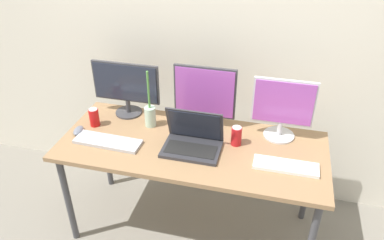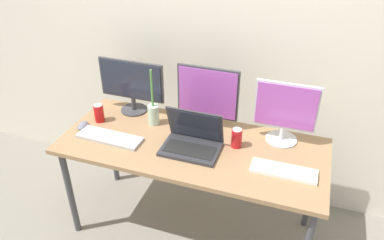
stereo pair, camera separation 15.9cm
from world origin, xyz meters
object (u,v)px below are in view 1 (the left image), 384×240
work_desk (192,153)px  mouse_by_keyboard (78,131)px  laptop_silver (193,140)px  monitor_center (205,96)px  monitor_left (126,86)px  keyboard_aux (286,166)px  soda_can_near_keyboard (236,136)px  bamboo_vase (150,115)px  keyboard_main (108,142)px  monitor_right (283,108)px  soda_can_by_laptop (94,117)px

work_desk → mouse_by_keyboard: (-0.76, -0.06, 0.08)m
work_desk → laptop_silver: (0.01, -0.03, 0.12)m
monitor_center → monitor_left: bearing=178.6°
laptop_silver → keyboard_aux: 0.57m
soda_can_near_keyboard → bamboo_vase: (-0.59, 0.08, 0.02)m
keyboard_main → mouse_by_keyboard: bearing=167.9°
work_desk → monitor_left: size_ratio=3.53×
monitor_right → mouse_by_keyboard: 1.32m
laptop_silver → soda_can_by_laptop: size_ratio=2.80×
keyboard_main → soda_can_by_laptop: 0.25m
monitor_right → soda_can_by_laptop: (-1.22, -0.17, -0.15)m
mouse_by_keyboard → keyboard_main: bearing=-23.4°
soda_can_near_keyboard → monitor_center: bearing=144.3°
monitor_center → work_desk: bearing=-95.2°
monitor_left → soda_can_by_laptop: bearing=-128.1°
laptop_silver → monitor_right: bearing=27.0°
keyboard_aux → mouse_by_keyboard: size_ratio=3.43×
keyboard_aux → bamboo_vase: 0.94m
monitor_right → mouse_by_keyboard: (-1.28, -0.28, -0.20)m
keyboard_main → keyboard_aux: size_ratio=1.15×
laptop_silver → keyboard_main: bearing=-171.1°
work_desk → laptop_silver: laptop_silver is taller
monitor_center → bamboo_vase: (-0.35, -0.10, -0.14)m
monitor_left → soda_can_near_keyboard: size_ratio=3.76×
work_desk → monitor_center: (0.02, 0.25, 0.29)m
laptop_silver → soda_can_near_keyboard: (0.25, 0.10, 0.00)m
keyboard_main → monitor_right: bearing=20.2°
keyboard_main → monitor_left: bearing=94.0°
mouse_by_keyboard → bamboo_vase: 0.48m
laptop_silver → keyboard_aux: (0.57, -0.06, -0.05)m
monitor_center → bamboo_vase: monitor_center is taller
monitor_center → monitor_right: (0.50, -0.02, -0.01)m
keyboard_main → soda_can_near_keyboard: 0.81m
monitor_left → keyboard_aux: size_ratio=1.28×
laptop_silver → keyboard_aux: laptop_silver is taller
keyboard_aux → soda_can_near_keyboard: bearing=152.7°
keyboard_aux → monitor_center: bearing=148.7°
bamboo_vase → monitor_right: bearing=5.5°
monitor_left → mouse_by_keyboard: 0.43m
mouse_by_keyboard → bamboo_vase: bamboo_vase is taller
monitor_left → bamboo_vase: size_ratio=1.18×
monitor_left → bamboo_vase: 0.27m
mouse_by_keyboard → soda_can_by_laptop: soda_can_by_laptop is taller
soda_can_by_laptop → bamboo_vase: bamboo_vase is taller
monitor_right → bamboo_vase: (-0.85, -0.08, -0.13)m
monitor_left → laptop_silver: monitor_left is taller
monitor_left → keyboard_aux: 1.18m
monitor_right → bamboo_vase: monitor_right is taller
monitor_right → soda_can_near_keyboard: bearing=-148.5°
monitor_center → soda_can_near_keyboard: size_ratio=3.36×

